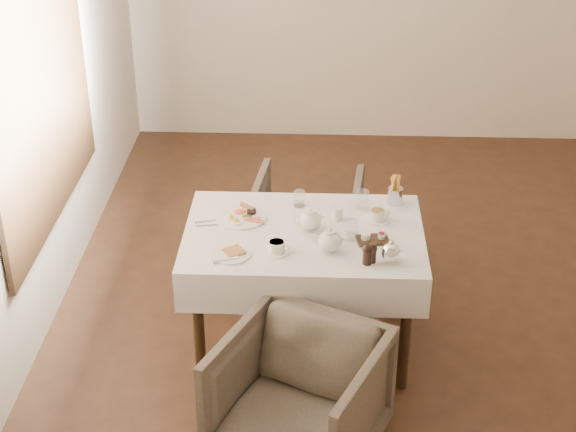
{
  "coord_description": "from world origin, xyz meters",
  "views": [
    {
      "loc": [
        -0.66,
        -4.53,
        3.13
      ],
      "look_at": [
        -0.83,
        -0.42,
        0.82
      ],
      "focal_mm": 55.0,
      "sensor_mm": 36.0,
      "label": 1
    }
  ],
  "objects_px": {
    "table": "(304,250)",
    "teapot_centre": "(310,218)",
    "armchair_far": "(307,223)",
    "breakfast_plate": "(241,216)",
    "armchair_near": "(299,400)"
  },
  "relations": [
    {
      "from": "armchair_near",
      "to": "armchair_far",
      "type": "xyz_separation_m",
      "value": [
        0.0,
        1.72,
        -0.02
      ]
    },
    {
      "from": "armchair_far",
      "to": "breakfast_plate",
      "type": "distance_m",
      "value": 0.92
    },
    {
      "from": "armchair_near",
      "to": "breakfast_plate",
      "type": "relative_size",
      "value": 2.59
    },
    {
      "from": "table",
      "to": "armchair_near",
      "type": "distance_m",
      "value": 0.91
    },
    {
      "from": "armchair_near",
      "to": "breakfast_plate",
      "type": "distance_m",
      "value": 1.14
    },
    {
      "from": "armchair_far",
      "to": "breakfast_plate",
      "type": "relative_size",
      "value": 2.45
    },
    {
      "from": "table",
      "to": "armchair_near",
      "type": "bearing_deg",
      "value": -89.96
    },
    {
      "from": "table",
      "to": "teapot_centre",
      "type": "relative_size",
      "value": 7.53
    },
    {
      "from": "armchair_near",
      "to": "armchair_far",
      "type": "relative_size",
      "value": 1.06
    },
    {
      "from": "breakfast_plate",
      "to": "armchair_near",
      "type": "bearing_deg",
      "value": -94.78
    },
    {
      "from": "teapot_centre",
      "to": "table",
      "type": "bearing_deg",
      "value": -153.79
    },
    {
      "from": "table",
      "to": "breakfast_plate",
      "type": "bearing_deg",
      "value": 158.1
    },
    {
      "from": "table",
      "to": "teapot_centre",
      "type": "xyz_separation_m",
      "value": [
        0.03,
        0.02,
        0.18
      ]
    },
    {
      "from": "table",
      "to": "teapot_centre",
      "type": "height_order",
      "value": "teapot_centre"
    },
    {
      "from": "breakfast_plate",
      "to": "teapot_centre",
      "type": "relative_size",
      "value": 1.65
    }
  ]
}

